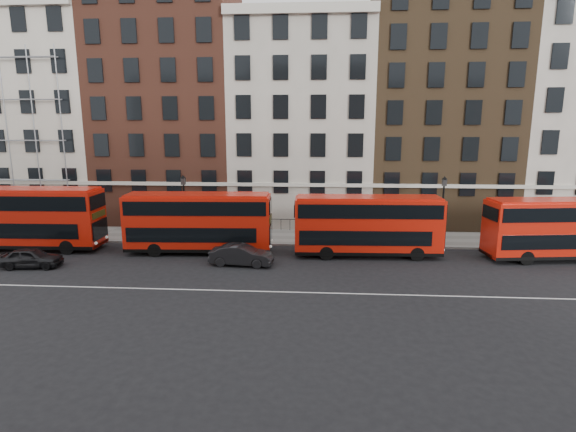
# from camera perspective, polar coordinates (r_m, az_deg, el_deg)

# --- Properties ---
(ground) EXTENTS (120.00, 120.00, 0.00)m
(ground) POSITION_cam_1_polar(r_m,az_deg,el_deg) (27.78, 0.22, -8.16)
(ground) COLOR black
(ground) RESTS_ON ground
(pavement) EXTENTS (80.00, 5.00, 0.15)m
(pavement) POSITION_cam_1_polar(r_m,az_deg,el_deg) (37.80, 1.24, -2.70)
(pavement) COLOR gray
(pavement) RESTS_ON ground
(kerb) EXTENTS (80.00, 0.30, 0.16)m
(kerb) POSITION_cam_1_polar(r_m,az_deg,el_deg) (35.38, 1.06, -3.68)
(kerb) COLOR gray
(kerb) RESTS_ON ground
(road_centre_line) EXTENTS (70.00, 0.12, 0.01)m
(road_centre_line) POSITION_cam_1_polar(r_m,az_deg,el_deg) (25.91, -0.07, -9.63)
(road_centre_line) COLOR white
(road_centre_line) RESTS_ON ground
(building_terrace) EXTENTS (64.00, 11.95, 22.00)m
(building_terrace) POSITION_cam_1_polar(r_m,az_deg,el_deg) (44.04, 1.36, 12.66)
(building_terrace) COLOR #BFB6A5
(building_terrace) RESTS_ON ground
(bus_a) EXTENTS (11.35, 3.04, 4.73)m
(bus_a) POSITION_cam_1_polar(r_m,az_deg,el_deg) (39.18, -30.39, -0.10)
(bus_a) COLOR red
(bus_a) RESTS_ON ground
(bus_b) EXTENTS (10.71, 3.06, 4.45)m
(bus_b) POSITION_cam_1_polar(r_m,az_deg,el_deg) (33.61, -11.34, -0.67)
(bus_b) COLOR red
(bus_b) RESTS_ON ground
(bus_c) EXTENTS (10.50, 2.87, 4.38)m
(bus_c) POSITION_cam_1_polar(r_m,az_deg,el_deg) (32.64, 9.99, -1.05)
(bus_c) COLOR red
(bus_c) RESTS_ON ground
(bus_d) EXTENTS (10.53, 3.67, 4.34)m
(bus_d) POSITION_cam_1_polar(r_m,az_deg,el_deg) (36.59, 31.33, -1.26)
(bus_d) COLOR red
(bus_d) RESTS_ON ground
(car_rear) EXTENTS (4.06, 1.96, 1.34)m
(car_rear) POSITION_cam_1_polar(r_m,az_deg,el_deg) (34.55, -29.83, -4.61)
(car_rear) COLOR black
(car_rear) RESTS_ON ground
(car_front) EXTENTS (4.39, 1.87, 1.41)m
(car_front) POSITION_cam_1_polar(r_m,az_deg,el_deg) (30.64, -5.94, -4.94)
(car_front) COLOR black
(car_front) RESTS_ON ground
(lamp_post_left) EXTENTS (0.44, 0.44, 5.33)m
(lamp_post_left) POSITION_cam_1_polar(r_m,az_deg,el_deg) (36.63, -13.02, 1.35)
(lamp_post_left) COLOR black
(lamp_post_left) RESTS_ON pavement
(lamp_post_right) EXTENTS (0.44, 0.44, 5.33)m
(lamp_post_right) POSITION_cam_1_polar(r_m,az_deg,el_deg) (36.94, 19.04, 1.10)
(lamp_post_right) COLOR black
(lamp_post_right) RESTS_ON pavement
(iron_railings) EXTENTS (6.60, 0.06, 1.00)m
(iron_railings) POSITION_cam_1_polar(r_m,az_deg,el_deg) (39.81, 1.40, -1.12)
(iron_railings) COLOR black
(iron_railings) RESTS_ON pavement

